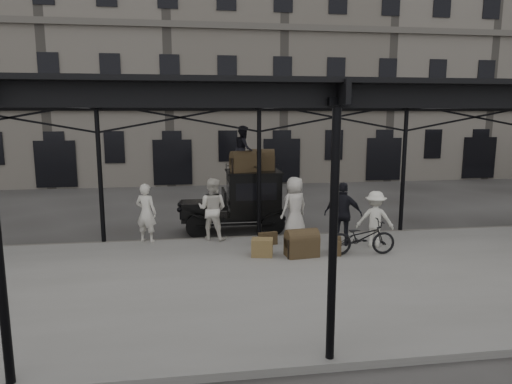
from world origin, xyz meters
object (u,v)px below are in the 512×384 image
porter_official (343,214)px  bicycle (362,237)px  steamer_trunk_roof_near (243,163)px  steamer_trunk_platform (302,245)px  taxi (244,198)px  porter_left (146,213)px

porter_official → bicycle: 1.14m
steamer_trunk_roof_near → steamer_trunk_platform: size_ratio=0.92×
taxi → bicycle: (2.95, -3.68, -0.55)m
porter_official → bicycle: (0.22, -1.02, -0.47)m
porter_left → steamer_trunk_platform: porter_left is taller
porter_left → porter_official: bearing=-167.6°
porter_left → porter_official: size_ratio=0.96×
porter_official → taxi: bearing=-20.7°
porter_left → steamer_trunk_roof_near: bearing=-135.9°
porter_left → steamer_trunk_platform: size_ratio=2.06×
porter_left → steamer_trunk_roof_near: steamer_trunk_roof_near is taller
taxi → bicycle: taxi is taller
taxi → steamer_trunk_platform: (1.21, -3.59, -0.72)m
porter_left → porter_official: 6.15m
bicycle → porter_left: bearing=73.1°
taxi → porter_official: bearing=-44.3°
bicycle → steamer_trunk_roof_near: bearing=44.5°
porter_official → bicycle: bearing=126.0°
taxi → steamer_trunk_roof_near: steamer_trunk_roof_near is taller
steamer_trunk_platform → taxi: bearing=101.4°
steamer_trunk_roof_near → steamer_trunk_platform: (1.29, -3.34, -2.00)m
porter_official → bicycle: size_ratio=1.01×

